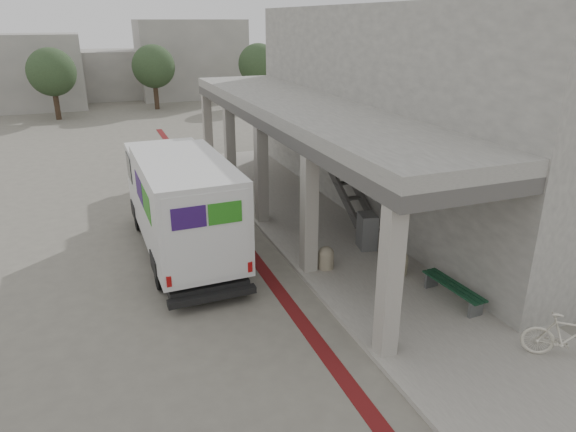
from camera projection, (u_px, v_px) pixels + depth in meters
name	position (u px, v px, depth m)	size (l,w,h in m)	color
ground	(240.00, 295.00, 13.01)	(120.00, 120.00, 0.00)	#676158
bike_lane_stripe	(254.00, 257.00, 15.09)	(0.35, 40.00, 0.01)	#5E1213
sidewalk	(378.00, 267.00, 14.33)	(4.40, 28.00, 0.12)	gray
transit_building	(388.00, 115.00, 18.00)	(7.60, 17.00, 7.00)	gray
distant_backdrop	(85.00, 69.00, 42.33)	(28.00, 10.00, 6.50)	gray
tree_left	(52.00, 72.00, 34.57)	(3.20, 3.20, 4.80)	#38281C
tree_mid	(154.00, 67.00, 38.66)	(3.20, 3.20, 4.80)	#38281C
tree_right	(259.00, 64.00, 40.47)	(3.20, 3.20, 4.80)	#38281C
fedex_truck	(180.00, 202.00, 14.79)	(2.39, 7.19, 3.04)	black
bench	(453.00, 289.00, 12.42)	(0.53, 1.87, 0.43)	slate
bollard_near	(326.00, 257.00, 14.06)	(0.43, 0.43, 0.65)	gray
bollard_far	(400.00, 262.00, 13.77)	(0.44, 0.44, 0.66)	gray
utility_cabinet	(367.00, 231.00, 15.27)	(0.48, 0.64, 1.06)	gray
bicycle_cream	(567.00, 338.00, 10.20)	(0.48, 1.69, 1.02)	beige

